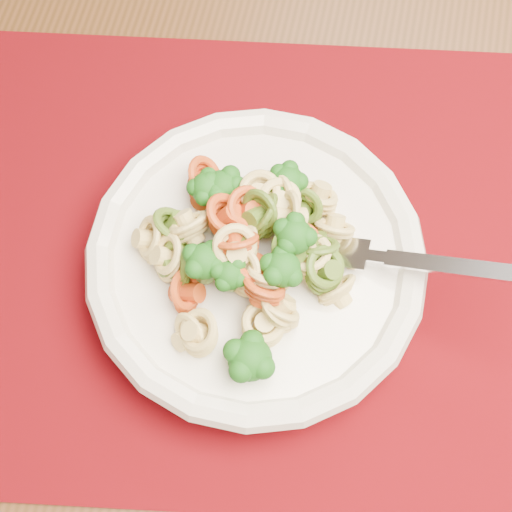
% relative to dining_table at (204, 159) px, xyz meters
% --- Properties ---
extents(dining_table, '(1.46, 1.06, 0.70)m').
position_rel_dining_table_xyz_m(dining_table, '(0.00, 0.00, 0.00)').
color(dining_table, '#4D2C15').
rests_on(dining_table, ground).
extents(placemat, '(0.56, 0.49, 0.00)m').
position_rel_dining_table_xyz_m(placemat, '(0.08, -0.11, 0.10)').
color(placemat, '#4F030B').
rests_on(placemat, dining_table).
extents(pasta_bowl, '(0.23, 0.23, 0.04)m').
position_rel_dining_table_xyz_m(pasta_bowl, '(0.10, -0.12, 0.13)').
color(pasta_bowl, white).
rests_on(pasta_bowl, placemat).
extents(pasta_broccoli_heap, '(0.20, 0.20, 0.06)m').
position_rel_dining_table_xyz_m(pasta_broccoli_heap, '(0.10, -0.12, 0.15)').
color(pasta_broccoli_heap, '#E3CD70').
rests_on(pasta_broccoli_heap, pasta_bowl).
extents(fork, '(0.18, 0.04, 0.08)m').
position_rel_dining_table_xyz_m(fork, '(0.16, -0.10, 0.15)').
color(fork, silver).
rests_on(fork, pasta_bowl).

